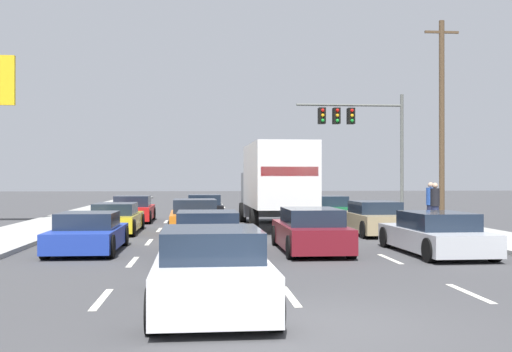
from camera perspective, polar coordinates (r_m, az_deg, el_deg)
The scene contains 20 objects.
ground_plane at distance 34.16m, azimuth -2.22°, elevation -3.83°, with size 140.00×140.00×0.00m, color #3D3D3F.
sidewalk_right at distance 30.81m, azimuth 14.17°, elevation -4.09°, with size 2.99×80.00×0.14m, color #9E9E99.
sidewalk_left at distance 29.92m, azimuth -18.17°, elevation -4.20°, with size 2.99×80.00×0.14m, color #9E9E99.
lane_markings at distance 29.00m, azimuth -1.73°, elevation -4.47°, with size 6.94×57.00×0.01m.
car_red at distance 31.55m, azimuth -11.13°, elevation -3.06°, with size 2.01×4.14×1.30m.
car_yellow at distance 25.40m, azimuth -12.61°, elevation -3.83°, with size 1.84×4.61×1.18m.
car_blue at distance 19.07m, azimuth -15.04°, elevation -5.10°, with size 1.94×4.28×1.16m.
car_black at distance 31.84m, azimuth -4.76°, elevation -2.99°, with size 1.98×4.38×1.34m.
car_orange at distance 24.41m, azimuth -5.62°, elevation -3.85°, with size 2.07×4.58×1.35m.
car_navy at distance 17.36m, azimuth -4.46°, elevation -5.48°, with size 1.96×4.69×1.26m.
car_white at distance 10.66m, azimuth -4.12°, elevation -8.62°, with size 2.00×4.72×1.33m.
box_truck at distance 27.51m, azimuth 1.77°, elevation -0.39°, with size 2.73×8.63×3.62m.
car_maroon at distance 18.54m, azimuth 4.98°, elevation -5.04°, with size 1.85×4.55×1.28m.
car_green at distance 32.51m, azimuth 6.64°, elevation -3.00°, with size 2.02×4.10×1.25m.
car_tan at distance 24.54m, azimuth 10.71°, elevation -3.88°, with size 2.00×4.40×1.28m.
car_silver at distance 18.61m, azimuth 16.02°, elevation -5.15°, with size 2.06×4.71×1.20m.
traffic_signal_mast at distance 37.77m, azimuth 8.98°, elevation 4.64°, with size 6.48×0.69×7.18m.
utility_pole_mid at distance 34.06m, azimuth 16.56°, elevation 5.14°, with size 1.80×0.28×10.36m.
pedestrian_near_corner at distance 27.28m, azimuth 15.99°, elevation -2.51°, with size 0.38×0.38×1.83m.
pedestrian_mid_block at distance 28.15m, azimuth 15.62°, elevation -2.42°, with size 0.38×0.38×1.84m.
Camera 1 is at (-1.61, -9.05, 2.17)m, focal length 43.93 mm.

